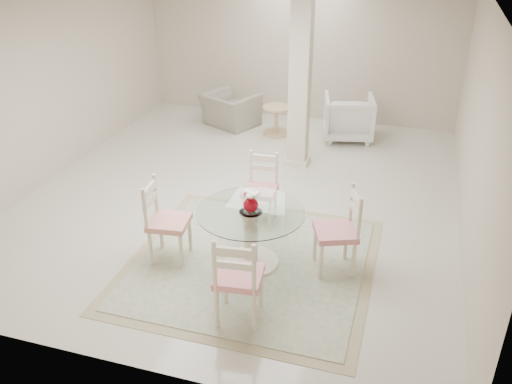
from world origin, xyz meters
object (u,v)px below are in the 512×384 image
(armchair_white, at_px, (348,117))
(dining_chair_south, at_px, (237,274))
(dining_chair_east, at_px, (342,225))
(side_table, at_px, (276,121))
(recliner_taupe, at_px, (230,110))
(red_vase, at_px, (251,201))
(dining_table, at_px, (251,238))
(dining_chair_north, at_px, (261,183))
(column, at_px, (300,82))
(dining_chair_west, at_px, (163,215))

(armchair_white, bearing_deg, dining_chair_south, 74.24)
(dining_chair_east, bearing_deg, side_table, -176.99)
(recliner_taupe, bearing_deg, red_vase, 136.44)
(dining_table, height_order, armchair_white, armchair_white)
(dining_chair_south, height_order, side_table, dining_chair_south)
(side_table, bearing_deg, dining_chair_south, -79.27)
(dining_chair_north, bearing_deg, recliner_taupe, 112.69)
(dining_chair_south, bearing_deg, column, -92.62)
(column, relative_size, side_table, 5.11)
(dining_chair_south, bearing_deg, recliner_taupe, -76.99)
(side_table, bearing_deg, dining_table, -79.09)
(dining_chair_west, bearing_deg, armchair_white, -25.77)
(dining_table, distance_m, dining_chair_north, 1.03)
(recliner_taupe, xyz_separation_m, armchair_white, (2.25, -0.03, 0.09))
(armchair_white, bearing_deg, dining_table, 71.07)
(armchair_white, distance_m, side_table, 1.31)
(red_vase, xyz_separation_m, dining_chair_west, (-1.01, -0.18, -0.26))
(dining_chair_east, xyz_separation_m, recliner_taupe, (-2.76, 4.11, -0.28))
(dining_chair_west, distance_m, armchair_white, 4.70)
(dining_chair_east, xyz_separation_m, armchair_white, (-0.51, 4.08, -0.19))
(recliner_taupe, bearing_deg, dining_chair_south, 134.22)
(dining_table, relative_size, recliner_taupe, 1.28)
(dining_chair_west, xyz_separation_m, recliner_taupe, (-0.75, 4.48, -0.27))
(column, height_order, dining_table, column)
(dining_chair_west, bearing_deg, red_vase, -87.28)
(recliner_taupe, bearing_deg, column, 164.39)
(dining_table, xyz_separation_m, side_table, (-0.79, 4.10, -0.12))
(column, bearing_deg, dining_chair_north, -91.43)
(column, height_order, dining_chair_south, column)
(dining_chair_east, bearing_deg, column, -179.36)
(dining_chair_west, height_order, armchair_white, dining_chair_west)
(armchair_white, xyz_separation_m, side_table, (-1.29, -0.17, -0.15))
(armchair_white, bearing_deg, red_vase, 71.12)
(column, bearing_deg, red_vase, -87.54)
(recliner_taupe, bearing_deg, dining_chair_west, 123.71)
(column, height_order, dining_chair_north, column)
(dining_table, xyz_separation_m, dining_chair_south, (0.18, -1.01, 0.24))
(dining_table, bearing_deg, recliner_taupe, 112.18)
(dining_table, height_order, dining_chair_east, dining_chair_east)
(red_vase, bearing_deg, armchair_white, 83.42)
(dining_chair_east, distance_m, recliner_taupe, 4.95)
(dining_chair_east, height_order, dining_chair_west, dining_chair_east)
(side_table, bearing_deg, dining_chair_west, -92.89)
(recliner_taupe, relative_size, side_table, 1.81)
(dining_table, relative_size, dining_chair_south, 1.08)
(red_vase, height_order, dining_chair_north, dining_chair_north)
(column, distance_m, armchair_white, 1.75)
(dining_table, height_order, dining_chair_south, dining_chair_south)
(dining_table, bearing_deg, red_vase, -33.69)
(column, xyz_separation_m, dining_table, (0.12, -2.94, -0.99))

